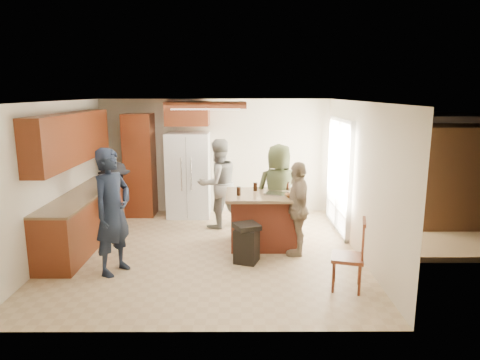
{
  "coord_description": "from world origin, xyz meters",
  "views": [
    {
      "loc": [
        0.52,
        -6.87,
        2.65
      ],
      "look_at": [
        0.55,
        0.38,
        1.15
      ],
      "focal_mm": 32.0,
      "sensor_mm": 36.0,
      "label": 1
    }
  ],
  "objects_px": {
    "kitchen_island": "(263,219)",
    "spindle_chair": "(349,258)",
    "person_side_right": "(298,208)",
    "trash_bin": "(247,243)",
    "person_behind_left": "(218,184)",
    "person_behind_right": "(279,191)",
    "person_front_left": "(113,212)",
    "person_counter": "(116,202)",
    "refrigerator": "(189,175)"
  },
  "relations": [
    {
      "from": "trash_bin",
      "to": "person_front_left",
      "type": "bearing_deg",
      "value": -169.35
    },
    {
      "from": "refrigerator",
      "to": "trash_bin",
      "type": "relative_size",
      "value": 2.86
    },
    {
      "from": "person_side_right",
      "to": "kitchen_island",
      "type": "distance_m",
      "value": 0.73
    },
    {
      "from": "person_behind_right",
      "to": "person_behind_left",
      "type": "bearing_deg",
      "value": -34.57
    },
    {
      "from": "person_side_right",
      "to": "spindle_chair",
      "type": "xyz_separation_m",
      "value": [
        0.52,
        -1.32,
        -0.32
      ]
    },
    {
      "from": "kitchen_island",
      "to": "spindle_chair",
      "type": "distance_m",
      "value": 2.02
    },
    {
      "from": "person_behind_left",
      "to": "person_behind_right",
      "type": "xyz_separation_m",
      "value": [
        1.13,
        -0.64,
        -0.01
      ]
    },
    {
      "from": "person_counter",
      "to": "person_front_left",
      "type": "bearing_deg",
      "value": 177.85
    },
    {
      "from": "person_behind_right",
      "to": "spindle_chair",
      "type": "distance_m",
      "value": 2.3
    },
    {
      "from": "person_side_right",
      "to": "kitchen_island",
      "type": "height_order",
      "value": "person_side_right"
    },
    {
      "from": "person_counter",
      "to": "kitchen_island",
      "type": "distance_m",
      "value": 2.62
    },
    {
      "from": "person_behind_left",
      "to": "trash_bin",
      "type": "bearing_deg",
      "value": 75.34
    },
    {
      "from": "person_front_left",
      "to": "person_behind_left",
      "type": "bearing_deg",
      "value": -7.17
    },
    {
      "from": "person_side_right",
      "to": "refrigerator",
      "type": "relative_size",
      "value": 0.86
    },
    {
      "from": "person_front_left",
      "to": "person_behind_left",
      "type": "height_order",
      "value": "person_front_left"
    },
    {
      "from": "person_behind_left",
      "to": "kitchen_island",
      "type": "xyz_separation_m",
      "value": [
        0.83,
        -1.05,
        -0.41
      ]
    },
    {
      "from": "person_behind_left",
      "to": "person_side_right",
      "type": "xyz_separation_m",
      "value": [
        1.37,
        -1.44,
        -0.1
      ]
    },
    {
      "from": "kitchen_island",
      "to": "person_behind_right",
      "type": "bearing_deg",
      "value": 53.31
    },
    {
      "from": "person_side_right",
      "to": "spindle_chair",
      "type": "distance_m",
      "value": 1.46
    },
    {
      "from": "person_counter",
      "to": "refrigerator",
      "type": "bearing_deg",
      "value": -50.02
    },
    {
      "from": "trash_bin",
      "to": "person_behind_right",
      "type": "bearing_deg",
      "value": 62.86
    },
    {
      "from": "person_front_left",
      "to": "person_behind_right",
      "type": "height_order",
      "value": "person_front_left"
    },
    {
      "from": "person_side_right",
      "to": "spindle_chair",
      "type": "height_order",
      "value": "person_side_right"
    },
    {
      "from": "kitchen_island",
      "to": "person_side_right",
      "type": "bearing_deg",
      "value": -35.64
    },
    {
      "from": "person_side_right",
      "to": "person_counter",
      "type": "height_order",
      "value": "person_side_right"
    },
    {
      "from": "kitchen_island",
      "to": "spindle_chair",
      "type": "xyz_separation_m",
      "value": [
        1.07,
        -1.71,
        -0.02
      ]
    },
    {
      "from": "person_side_right",
      "to": "trash_bin",
      "type": "height_order",
      "value": "person_side_right"
    },
    {
      "from": "person_front_left",
      "to": "person_behind_left",
      "type": "relative_size",
      "value": 1.06
    },
    {
      "from": "kitchen_island",
      "to": "person_counter",
      "type": "bearing_deg",
      "value": 175.84
    },
    {
      "from": "person_front_left",
      "to": "refrigerator",
      "type": "height_order",
      "value": "person_front_left"
    },
    {
      "from": "person_front_left",
      "to": "trash_bin",
      "type": "xyz_separation_m",
      "value": [
        1.97,
        0.37,
        -0.62
      ]
    },
    {
      "from": "person_counter",
      "to": "spindle_chair",
      "type": "bearing_deg",
      "value": -133.73
    },
    {
      "from": "kitchen_island",
      "to": "spindle_chair",
      "type": "bearing_deg",
      "value": -58.06
    },
    {
      "from": "person_counter",
      "to": "trash_bin",
      "type": "xyz_separation_m",
      "value": [
        2.3,
        -0.95,
        -0.41
      ]
    },
    {
      "from": "person_counter",
      "to": "spindle_chair",
      "type": "height_order",
      "value": "person_counter"
    },
    {
      "from": "refrigerator",
      "to": "spindle_chair",
      "type": "distance_m",
      "value": 4.41
    },
    {
      "from": "person_behind_left",
      "to": "trash_bin",
      "type": "height_order",
      "value": "person_behind_left"
    },
    {
      "from": "person_side_right",
      "to": "refrigerator",
      "type": "xyz_separation_m",
      "value": [
        -2.04,
        2.23,
        0.12
      ]
    },
    {
      "from": "refrigerator",
      "to": "spindle_chair",
      "type": "relative_size",
      "value": 1.81
    },
    {
      "from": "person_behind_right",
      "to": "person_counter",
      "type": "relative_size",
      "value": 1.19
    },
    {
      "from": "person_counter",
      "to": "kitchen_island",
      "type": "height_order",
      "value": "person_counter"
    },
    {
      "from": "person_behind_left",
      "to": "kitchen_island",
      "type": "height_order",
      "value": "person_behind_left"
    },
    {
      "from": "person_side_right",
      "to": "person_counter",
      "type": "bearing_deg",
      "value": -98.27
    },
    {
      "from": "person_behind_left",
      "to": "person_side_right",
      "type": "distance_m",
      "value": 2.0
    },
    {
      "from": "person_behind_left",
      "to": "refrigerator",
      "type": "bearing_deg",
      "value": -80.48
    },
    {
      "from": "person_behind_right",
      "to": "person_front_left",
      "type": "bearing_deg",
      "value": 26.06
    },
    {
      "from": "person_front_left",
      "to": "kitchen_island",
      "type": "distance_m",
      "value": 2.58
    },
    {
      "from": "person_behind_left",
      "to": "person_behind_right",
      "type": "bearing_deg",
      "value": 119.41
    },
    {
      "from": "person_front_left",
      "to": "person_behind_left",
      "type": "distance_m",
      "value": 2.62
    },
    {
      "from": "refrigerator",
      "to": "person_front_left",
      "type": "bearing_deg",
      "value": -104.47
    }
  ]
}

